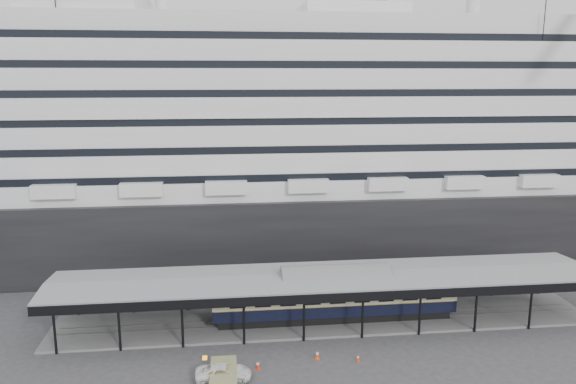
# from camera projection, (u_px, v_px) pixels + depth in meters

# --- Properties ---
(ground) EXTENTS (200.00, 200.00, 0.00)m
(ground) POSITION_uv_depth(u_px,v_px,m) (335.00, 343.00, 53.89)
(ground) COLOR #363639
(ground) RESTS_ON ground
(cruise_ship) EXTENTS (130.00, 30.00, 43.90)m
(cruise_ship) POSITION_uv_depth(u_px,v_px,m) (294.00, 124.00, 81.30)
(cruise_ship) COLOR black
(cruise_ship) RESTS_ON ground
(platform_canopy) EXTENTS (56.00, 9.18, 5.30)m
(platform_canopy) POSITION_uv_depth(u_px,v_px,m) (326.00, 300.00, 58.28)
(platform_canopy) COLOR slate
(platform_canopy) RESTS_ON ground
(port_truck) EXTENTS (4.73, 2.21, 1.31)m
(port_truck) POSITION_uv_depth(u_px,v_px,m) (224.00, 373.00, 47.28)
(port_truck) COLOR white
(port_truck) RESTS_ON ground
(pullman_carriage) EXTENTS (25.24, 3.53, 24.78)m
(pullman_carriage) POSITION_uv_depth(u_px,v_px,m) (335.00, 294.00, 58.25)
(pullman_carriage) COLOR black
(pullman_carriage) RESTS_ON ground
(traffic_cone_left) EXTENTS (0.52, 0.52, 0.81)m
(traffic_cone_left) POSITION_uv_depth(u_px,v_px,m) (258.00, 365.00, 49.13)
(traffic_cone_left) COLOR red
(traffic_cone_left) RESTS_ON ground
(traffic_cone_mid) EXTENTS (0.49, 0.49, 0.84)m
(traffic_cone_mid) POSITION_uv_depth(u_px,v_px,m) (317.00, 354.00, 50.89)
(traffic_cone_mid) COLOR #EA4B0D
(traffic_cone_mid) RESTS_ON ground
(traffic_cone_right) EXTENTS (0.45, 0.45, 0.67)m
(traffic_cone_right) POSITION_uv_depth(u_px,v_px,m) (358.00, 358.00, 50.45)
(traffic_cone_right) COLOR #D43F0B
(traffic_cone_right) RESTS_ON ground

